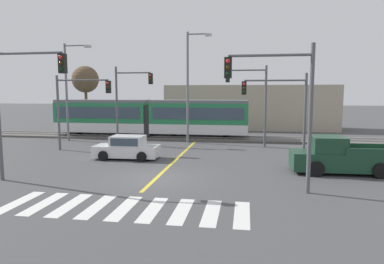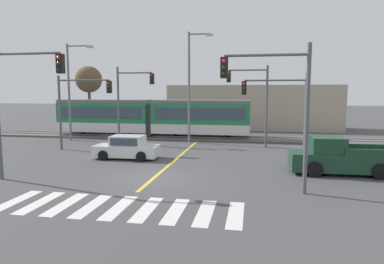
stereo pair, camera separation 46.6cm
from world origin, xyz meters
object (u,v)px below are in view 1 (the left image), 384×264
at_px(traffic_light_mid_left, 77,100).
at_px(traffic_light_far_left, 128,94).
at_px(pickup_truck, 340,158).
at_px(traffic_light_near_left, 19,92).
at_px(traffic_light_far_right, 252,94).
at_px(light_rail_tram, 150,116).
at_px(traffic_light_near_right, 282,96).
at_px(traffic_light_mid_right, 282,102).
at_px(sedan_crossing, 127,148).
at_px(street_lamp_west, 69,86).
at_px(street_lamp_centre, 190,81).
at_px(bare_tree_far_west, 85,80).

bearing_deg(traffic_light_mid_left, traffic_light_far_left, 57.80).
relative_size(traffic_light_mid_left, traffic_light_far_left, 0.86).
xyz_separation_m(pickup_truck, traffic_light_near_left, (-15.80, -4.30, 3.52)).
bearing_deg(traffic_light_far_right, light_rail_tram, 158.10).
xyz_separation_m(light_rail_tram, traffic_light_far_left, (-0.74, -3.89, 2.13)).
bearing_deg(traffic_light_near_right, traffic_light_mid_right, 84.46).
distance_m(traffic_light_far_left, traffic_light_near_left, 12.71).
height_order(light_rail_tram, sedan_crossing, light_rail_tram).
distance_m(traffic_light_near_left, street_lamp_west, 14.35).
bearing_deg(street_lamp_west, sedan_crossing, -42.51).
xyz_separation_m(pickup_truck, traffic_light_near_right, (-3.57, -4.14, 3.34)).
distance_m(light_rail_tram, traffic_light_far_right, 10.50).
xyz_separation_m(sedan_crossing, street_lamp_west, (-7.92, 7.26, 4.21)).
xyz_separation_m(pickup_truck, traffic_light_mid_right, (-2.76, 4.19, 2.88)).
height_order(pickup_truck, traffic_light_far_left, traffic_light_far_left).
bearing_deg(light_rail_tram, traffic_light_near_right, -57.13).
xyz_separation_m(pickup_truck, traffic_light_mid_left, (-17.43, 4.38, 2.92)).
xyz_separation_m(traffic_light_far_left, street_lamp_west, (-5.76, 0.81, 0.73)).
relative_size(pickup_truck, street_lamp_centre, 0.58).
relative_size(traffic_light_near_right, bare_tree_far_west, 0.88).
bearing_deg(traffic_light_far_left, sedan_crossing, -71.47).
xyz_separation_m(traffic_light_mid_left, street_lamp_west, (-3.24, 4.81, 1.14)).
relative_size(pickup_truck, traffic_light_far_right, 0.85).
bearing_deg(sedan_crossing, traffic_light_mid_left, 152.40).
bearing_deg(traffic_light_mid_right, pickup_truck, -56.65).
height_order(traffic_light_mid_right, traffic_light_far_right, traffic_light_far_right).
bearing_deg(sedan_crossing, pickup_truck, -8.61).
xyz_separation_m(pickup_truck, street_lamp_centre, (-9.90, 9.73, 4.42)).
xyz_separation_m(light_rail_tram, traffic_light_near_right, (10.60, -16.41, 2.13)).
height_order(sedan_crossing, traffic_light_far_left, traffic_light_far_left).
distance_m(sedan_crossing, traffic_light_near_left, 7.84).
bearing_deg(traffic_light_mid_left, street_lamp_centre, 35.40).
bearing_deg(street_lamp_west, pickup_truck, -23.97).
bearing_deg(traffic_light_near_right, street_lamp_centre, 114.54).
bearing_deg(pickup_truck, traffic_light_far_right, 118.77).
xyz_separation_m(traffic_light_near_left, street_lamp_centre, (5.90, 14.03, 0.90)).
relative_size(light_rail_tram, sedan_crossing, 4.36).
distance_m(traffic_light_far_left, traffic_light_near_right, 16.90).
bearing_deg(traffic_light_near_left, street_lamp_centre, 67.19).
relative_size(pickup_truck, traffic_light_near_left, 0.81).
relative_size(traffic_light_far_left, traffic_light_far_right, 1.01).
height_order(traffic_light_mid_right, street_lamp_west, street_lamp_west).
xyz_separation_m(traffic_light_mid_left, bare_tree_far_west, (-5.67, 12.88, 1.94)).
xyz_separation_m(pickup_truck, bare_tree_far_west, (-23.10, 17.26, 4.86)).
relative_size(traffic_light_mid_left, traffic_light_near_right, 0.87).
bearing_deg(street_lamp_centre, traffic_light_far_right, -13.79).
distance_m(traffic_light_near_left, bare_tree_far_west, 22.80).
xyz_separation_m(traffic_light_far_right, street_lamp_west, (-16.03, 0.75, 0.68)).
distance_m(traffic_light_far_right, bare_tree_far_west, 20.52).
bearing_deg(traffic_light_mid_left, light_rail_tram, 67.53).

